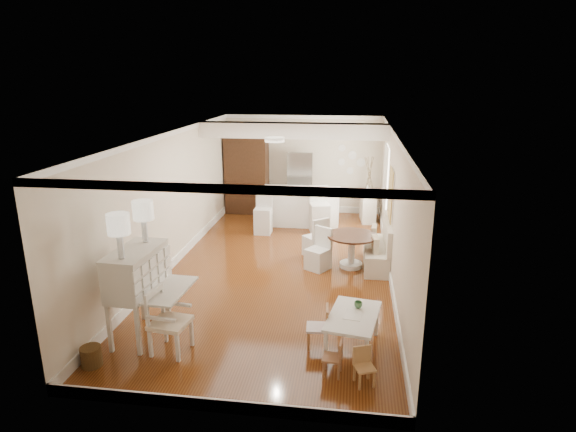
% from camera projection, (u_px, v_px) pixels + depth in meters
% --- Properties ---
extents(room, '(9.00, 9.04, 2.82)m').
position_uv_depth(room, '(283.00, 172.00, 9.77)').
color(room, brown).
rests_on(room, ground).
extents(secretary_bureau, '(1.17, 1.19, 1.42)m').
position_uv_depth(secretary_bureau, '(139.00, 294.00, 7.26)').
color(secretary_bureau, silver).
rests_on(secretary_bureau, ground).
extents(gustavian_armchair, '(0.62, 0.62, 0.96)m').
position_uv_depth(gustavian_armchair, '(170.00, 321.00, 6.90)').
color(gustavian_armchair, silver).
rests_on(gustavian_armchair, ground).
extents(wicker_basket, '(0.29, 0.29, 0.29)m').
position_uv_depth(wicker_basket, '(91.00, 356.00, 6.65)').
color(wicker_basket, '#513619').
rests_on(wicker_basket, ground).
extents(kids_table, '(0.86, 1.22, 0.56)m').
position_uv_depth(kids_table, '(353.00, 332.00, 7.00)').
color(kids_table, white).
rests_on(kids_table, ground).
extents(kids_chair_a, '(0.28, 0.28, 0.53)m').
position_uv_depth(kids_chair_a, '(332.00, 357.00, 6.41)').
color(kids_chair_a, '#986645').
rests_on(kids_chair_a, ground).
extents(kids_chair_b, '(0.34, 0.34, 0.66)m').
position_uv_depth(kids_chair_b, '(317.00, 327.00, 7.05)').
color(kids_chair_b, '#AD7B4F').
rests_on(kids_chair_b, ground).
extents(kids_chair_c, '(0.32, 0.32, 0.51)m').
position_uv_depth(kids_chair_c, '(365.00, 367.00, 6.21)').
color(kids_chair_c, tan).
rests_on(kids_chair_c, ground).
extents(banquette, '(0.52, 1.60, 0.98)m').
position_uv_depth(banquette, '(377.00, 243.00, 10.10)').
color(banquette, silver).
rests_on(banquette, ground).
extents(dining_table, '(1.22, 1.22, 0.71)m').
position_uv_depth(dining_table, '(351.00, 251.00, 10.03)').
color(dining_table, '#422215').
rests_on(dining_table, ground).
extents(slip_chair_near, '(0.58, 0.59, 0.87)m').
position_uv_depth(slip_chair_near, '(318.00, 249.00, 9.90)').
color(slip_chair_near, white).
rests_on(slip_chair_near, ground).
extents(slip_chair_far, '(0.62, 0.62, 0.91)m').
position_uv_depth(slip_chair_far, '(316.00, 237.00, 10.62)').
color(slip_chair_far, silver).
rests_on(slip_chair_far, ground).
extents(breakfast_counter, '(2.05, 0.65, 1.03)m').
position_uv_depth(breakfast_counter, '(301.00, 207.00, 12.81)').
color(breakfast_counter, white).
rests_on(breakfast_counter, ground).
extents(bar_stool_left, '(0.42, 0.42, 1.04)m').
position_uv_depth(bar_stool_left, '(263.00, 214.00, 12.14)').
color(bar_stool_left, silver).
rests_on(bar_stool_left, ground).
extents(bar_stool_right, '(0.58, 0.58, 1.18)m').
position_uv_depth(bar_stool_right, '(320.00, 210.00, 12.22)').
color(bar_stool_right, silver).
rests_on(bar_stool_right, ground).
extents(pantry_cabinet, '(1.20, 0.60, 2.30)m').
position_uv_depth(pantry_cabinet, '(247.00, 174.00, 13.88)').
color(pantry_cabinet, '#381E11').
rests_on(pantry_cabinet, ground).
extents(fridge, '(0.75, 0.65, 1.80)m').
position_uv_depth(fridge, '(312.00, 184.00, 13.67)').
color(fridge, silver).
rests_on(fridge, ground).
extents(sideboard, '(0.45, 0.86, 0.79)m').
position_uv_depth(sideboard, '(368.00, 207.00, 13.24)').
color(sideboard, white).
rests_on(sideboard, ground).
extents(pencil_cup, '(0.14, 0.14, 0.09)m').
position_uv_depth(pencil_cup, '(358.00, 305.00, 7.13)').
color(pencil_cup, '#518A58').
rests_on(pencil_cup, kids_table).
extents(branch_vase, '(0.22, 0.22, 0.21)m').
position_uv_depth(branch_vase, '(368.00, 189.00, 13.10)').
color(branch_vase, white).
rests_on(branch_vase, sideboard).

